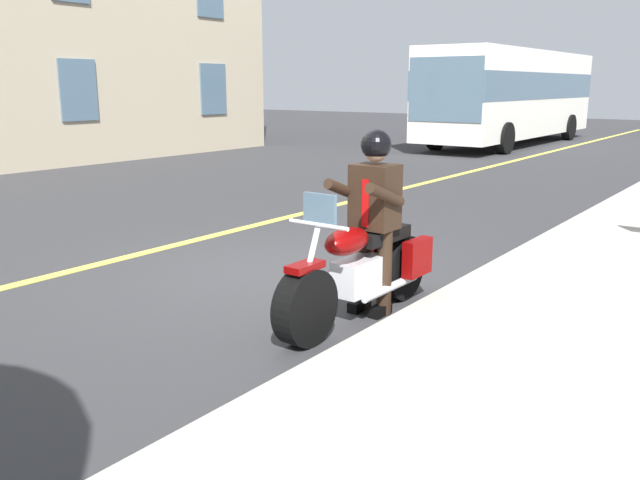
% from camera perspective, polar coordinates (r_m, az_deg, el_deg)
% --- Properties ---
extents(ground_plane, '(80.00, 80.00, 0.00)m').
position_cam_1_polar(ground_plane, '(7.59, -4.29, -3.09)').
color(ground_plane, '#333335').
extents(lane_center_stripe, '(60.00, 0.16, 0.01)m').
position_cam_1_polar(lane_center_stripe, '(8.98, -14.03, -0.85)').
color(lane_center_stripe, '#E5DB4C').
rests_on(lane_center_stripe, ground_plane).
extents(motorcycle_main, '(2.21, 0.60, 1.26)m').
position_cam_1_polar(motorcycle_main, '(6.13, 3.65, -2.67)').
color(motorcycle_main, black).
rests_on(motorcycle_main, ground_plane).
extents(rider_main, '(0.62, 0.55, 1.74)m').
position_cam_1_polar(rider_main, '(6.15, 4.68, 2.96)').
color(rider_main, black).
rests_on(rider_main, ground_plane).
extents(bus_near, '(11.05, 2.70, 3.30)m').
position_cam_1_polar(bus_near, '(25.52, 16.26, 12.15)').
color(bus_near, white).
rests_on(bus_near, ground_plane).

